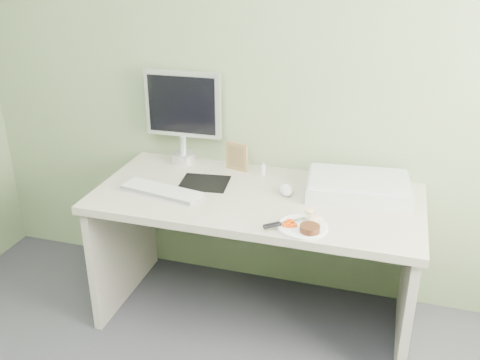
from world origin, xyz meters
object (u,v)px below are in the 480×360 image
(plate, at_px, (303,227))
(desk, at_px, (256,227))
(monitor, at_px, (183,112))
(scanner, at_px, (358,187))

(plate, bearing_deg, desk, 136.38)
(desk, distance_m, monitor, 0.76)
(scanner, bearing_deg, desk, -168.57)
(scanner, distance_m, monitor, 1.02)
(plate, distance_m, scanner, 0.46)
(monitor, bearing_deg, desk, -33.53)
(plate, bearing_deg, monitor, 143.49)
(plate, xyz_separation_m, scanner, (0.20, 0.41, 0.03))
(desk, xyz_separation_m, monitor, (-0.50, 0.31, 0.47))
(plate, bearing_deg, scanner, 64.54)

